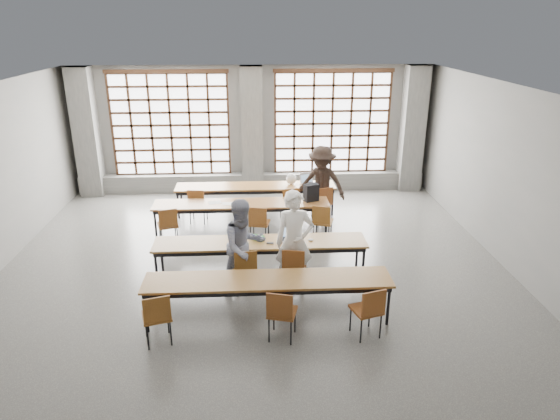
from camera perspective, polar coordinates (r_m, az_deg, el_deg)
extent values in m
plane|color=#52524F|center=(9.64, -2.94, -7.85)|extent=(11.00, 11.00, 0.00)
plane|color=silver|center=(8.52, -3.39, 13.25)|extent=(11.00, 11.00, 0.00)
plane|color=slate|center=(14.24, -3.22, 9.22)|extent=(10.00, 0.00, 10.00)
plane|color=slate|center=(10.22, 26.17, 2.33)|extent=(0.00, 11.00, 11.00)
cube|color=#545452|center=(14.68, -21.25, 8.20)|extent=(0.60, 0.55, 3.50)
cube|color=#545452|center=(13.97, -3.22, 8.99)|extent=(0.60, 0.55, 3.50)
cube|color=#545452|center=(14.67, 14.88, 8.90)|extent=(0.60, 0.55, 3.50)
cube|color=white|center=(14.37, -12.36, 9.49)|extent=(3.20, 0.02, 2.80)
cube|color=black|center=(14.30, -12.41, 9.43)|extent=(3.20, 0.05, 2.80)
cube|color=black|center=(14.64, -11.97, 3.87)|extent=(3.32, 0.07, 0.10)
cube|color=black|center=(14.09, -12.88, 15.21)|extent=(3.32, 0.07, 0.10)
cube|color=white|center=(14.36, 5.92, 9.85)|extent=(3.20, 0.02, 2.80)
cube|color=black|center=(14.29, 5.96, 9.79)|extent=(3.20, 0.05, 2.80)
cube|color=black|center=(14.63, 5.75, 4.22)|extent=(3.32, 0.07, 0.10)
cube|color=black|center=(14.08, 6.19, 15.59)|extent=(3.32, 0.07, 0.10)
cube|color=#545452|center=(14.43, -3.10, 3.22)|extent=(9.80, 0.35, 0.50)
cube|color=brown|center=(12.58, -2.81, 2.73)|extent=(4.00, 0.70, 0.04)
cube|color=black|center=(12.60, -2.80, 2.47)|extent=(3.90, 0.64, 0.08)
cylinder|color=black|center=(12.57, -11.55, 0.54)|extent=(0.05, 0.05, 0.69)
cylinder|color=black|center=(13.11, -11.21, 1.42)|extent=(0.05, 0.05, 0.69)
cylinder|color=black|center=(12.58, 6.01, 0.88)|extent=(0.05, 0.05, 0.69)
cylinder|color=black|center=(13.12, 5.63, 1.75)|extent=(0.05, 0.05, 0.69)
cube|color=brown|center=(11.40, -4.43, 0.74)|extent=(4.00, 0.70, 0.04)
cube|color=black|center=(11.42, -4.42, 0.46)|extent=(3.90, 0.64, 0.08)
cylinder|color=black|center=(11.48, -14.04, -1.67)|extent=(0.05, 0.05, 0.69)
cylinder|color=black|center=(12.01, -13.56, -0.61)|extent=(0.05, 0.05, 0.69)
cylinder|color=black|center=(11.38, 5.31, -1.31)|extent=(0.05, 0.05, 0.69)
cylinder|color=black|center=(11.91, 4.92, -0.26)|extent=(0.05, 0.05, 0.69)
cube|color=brown|center=(9.42, -2.26, -3.72)|extent=(4.00, 0.70, 0.04)
cube|color=black|center=(9.44, -2.25, -4.05)|extent=(3.90, 0.64, 0.08)
cylinder|color=black|center=(9.49, -13.94, -6.61)|extent=(0.05, 0.05, 0.69)
cylinder|color=black|center=(10.00, -13.37, -5.08)|extent=(0.05, 0.05, 0.69)
cylinder|color=black|center=(9.53, 9.49, -6.13)|extent=(0.05, 0.05, 0.69)
cylinder|color=black|center=(10.04, 8.80, -4.63)|extent=(0.05, 0.05, 0.69)
cube|color=brown|center=(8.11, -1.39, -8.01)|extent=(4.00, 0.70, 0.04)
cube|color=black|center=(8.14, -1.39, -8.37)|extent=(3.90, 0.64, 0.08)
cylinder|color=black|center=(8.23, -15.06, -11.29)|extent=(0.05, 0.05, 0.69)
cylinder|color=black|center=(8.72, -14.32, -9.27)|extent=(0.05, 0.05, 0.69)
cylinder|color=black|center=(8.32, 12.27, -10.65)|extent=(0.05, 0.05, 0.69)
cylinder|color=black|center=(8.80, 11.31, -8.69)|extent=(0.05, 0.05, 0.69)
cube|color=brown|center=(12.22, -9.34, 0.63)|extent=(0.46, 0.46, 0.04)
cube|color=brown|center=(11.96, -9.60, 1.33)|extent=(0.40, 0.07, 0.40)
cylinder|color=black|center=(12.30, -9.28, -0.36)|extent=(0.02, 0.02, 0.45)
cube|color=brown|center=(12.17, 1.01, 0.83)|extent=(0.49, 0.49, 0.04)
cube|color=brown|center=(11.91, 1.26, 1.55)|extent=(0.40, 0.10, 0.40)
cylinder|color=black|center=(12.25, 1.00, -0.16)|extent=(0.02, 0.02, 0.45)
cube|color=maroon|center=(12.26, 4.74, 0.90)|extent=(0.53, 0.53, 0.04)
cube|color=maroon|center=(12.01, 5.18, 1.62)|extent=(0.39, 0.15, 0.40)
cylinder|color=black|center=(12.33, 4.71, -0.09)|extent=(0.02, 0.02, 0.45)
cube|color=brown|center=(11.14, -12.70, -1.66)|extent=(0.52, 0.52, 0.04)
cube|color=brown|center=(10.87, -12.66, -0.93)|extent=(0.39, 0.14, 0.40)
cylinder|color=black|center=(11.23, -12.61, -2.72)|extent=(0.02, 0.02, 0.45)
cube|color=brown|center=(10.98, -2.36, -1.49)|extent=(0.50, 0.50, 0.04)
cube|color=brown|center=(10.71, -2.59, -0.75)|extent=(0.40, 0.11, 0.40)
cylinder|color=black|center=(11.07, -2.34, -2.56)|extent=(0.02, 0.02, 0.45)
cube|color=brown|center=(11.08, 4.90, -1.33)|extent=(0.53, 0.53, 0.04)
cube|color=brown|center=(10.81, 4.75, -0.59)|extent=(0.39, 0.15, 0.40)
cylinder|color=black|center=(11.17, 4.86, -2.40)|extent=(0.02, 0.02, 0.45)
cube|color=brown|center=(9.04, -4.09, -6.71)|extent=(0.48, 0.48, 0.04)
cube|color=brown|center=(8.76, -3.93, -5.97)|extent=(0.40, 0.09, 0.40)
cylinder|color=black|center=(9.14, -4.05, -7.96)|extent=(0.02, 0.02, 0.45)
cube|color=brown|center=(9.06, 1.65, -6.58)|extent=(0.49, 0.49, 0.04)
cube|color=brown|center=(8.78, 1.52, -5.85)|extent=(0.40, 0.10, 0.40)
cylinder|color=black|center=(9.17, 1.63, -7.83)|extent=(0.02, 0.02, 0.45)
cube|color=brown|center=(7.92, -13.90, -11.68)|extent=(0.52, 0.52, 0.04)
cube|color=brown|center=(7.63, -13.89, -11.00)|extent=(0.39, 0.14, 0.40)
cylinder|color=black|center=(8.04, -13.76, -13.03)|extent=(0.02, 0.02, 0.45)
cube|color=brown|center=(7.78, 0.26, -11.60)|extent=(0.51, 0.51, 0.04)
cube|color=brown|center=(7.49, -0.06, -10.93)|extent=(0.39, 0.13, 0.40)
cylinder|color=black|center=(7.90, 0.25, -12.98)|extent=(0.02, 0.02, 0.45)
cube|color=brown|center=(7.95, 9.83, -11.16)|extent=(0.53, 0.53, 0.04)
cube|color=brown|center=(7.69, 10.68, -10.43)|extent=(0.39, 0.15, 0.40)
cylinder|color=black|center=(8.07, 9.73, -12.52)|extent=(0.02, 0.02, 0.45)
imported|color=white|center=(8.89, 1.65, -3.63)|extent=(0.71, 0.49, 1.88)
imported|color=navy|center=(8.90, -4.16, -4.15)|extent=(1.06, 0.98, 1.74)
imported|color=black|center=(12.15, 4.77, 3.06)|extent=(1.36, 1.11, 1.84)
cube|color=#B7B7BC|center=(9.47, 1.07, -3.36)|extent=(0.38, 0.29, 0.02)
cube|color=black|center=(9.46, 1.07, -3.31)|extent=(0.31, 0.20, 0.00)
cube|color=#B7B7BC|center=(9.55, 1.08, -2.35)|extent=(0.36, 0.10, 0.26)
cube|color=#93C4FF|center=(9.55, 1.08, -2.52)|extent=(0.31, 0.07, 0.21)
cube|color=silver|center=(12.69, 3.30, 3.03)|extent=(0.43, 0.37, 0.02)
cube|color=black|center=(12.68, 3.32, 3.07)|extent=(0.34, 0.28, 0.00)
cube|color=silver|center=(12.78, 3.02, 3.72)|extent=(0.36, 0.19, 0.26)
cube|color=#81AFE0|center=(12.77, 3.05, 3.60)|extent=(0.31, 0.16, 0.21)
ellipsoid|color=white|center=(9.44, 3.52, -3.42)|extent=(0.11, 0.09, 0.04)
cube|color=green|center=(9.46, -2.58, -3.17)|extent=(0.26, 0.19, 0.09)
cube|color=black|center=(9.32, -1.14, -3.80)|extent=(0.14, 0.07, 0.01)
cube|color=silver|center=(11.47, -7.43, 0.86)|extent=(0.35, 0.29, 0.00)
cube|color=white|center=(11.36, -5.95, 0.72)|extent=(0.32, 0.25, 0.00)
cube|color=black|center=(11.45, 3.58, 2.01)|extent=(0.37, 0.31, 0.40)
ellipsoid|color=silver|center=(12.61, 1.28, 3.58)|extent=(0.27, 0.22, 0.29)
cube|color=maroon|center=(7.89, -13.94, -11.37)|extent=(0.22, 0.14, 0.06)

